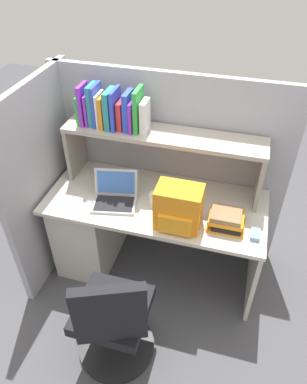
{
  "coord_description": "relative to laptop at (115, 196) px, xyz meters",
  "views": [
    {
      "loc": [
        0.53,
        -1.96,
        2.44
      ],
      "look_at": [
        0.0,
        -0.05,
        0.85
      ],
      "focal_mm": 34.11,
      "sensor_mm": 36.0,
      "label": 1
    }
  ],
  "objects": [
    {
      "name": "cubicle_partition_left",
      "position": [
        -0.57,
        0.03,
        -0.01
      ],
      "size": [
        0.05,
        1.06,
        1.55
      ],
      "primitive_type": "cube",
      "color": "#9E9EA8",
      "rests_on": "ground_plane"
    },
    {
      "name": "ground_plane",
      "position": [
        0.28,
        0.08,
        -0.78
      ],
      "size": [
        8.0,
        8.0,
        0.0
      ],
      "primitive_type": "plane",
      "color": "#4C4C51"
    },
    {
      "name": "reference_books_on_shelf",
      "position": [
        -0.09,
        0.28,
        0.53
      ],
      "size": [
        0.51,
        0.19,
        0.3
      ],
      "color": "green",
      "rests_on": "overhead_hutch"
    },
    {
      "name": "desk",
      "position": [
        -0.11,
        0.08,
        -0.38
      ],
      "size": [
        1.6,
        0.7,
        0.73
      ],
      "color": "beige",
      "rests_on": "ground_plane"
    },
    {
      "name": "office_chair",
      "position": [
        0.23,
        -0.74,
        -0.39
      ],
      "size": [
        0.53,
        0.55,
        0.93
      ],
      "rotation": [
        0.0,
        0.0,
        3.53
      ],
      "color": "black",
      "rests_on": "ground_plane"
    },
    {
      "name": "computer_mouse",
      "position": [
        1.0,
        -0.09,
        -0.03
      ],
      "size": [
        0.06,
        0.1,
        0.03
      ],
      "primitive_type": "cube",
      "rotation": [
        0.0,
        0.0,
        -0.0
      ],
      "color": "#7299C6",
      "rests_on": "desk"
    },
    {
      "name": "cubicle_partition_rear",
      "position": [
        0.28,
        0.46,
        -0.01
      ],
      "size": [
        1.84,
        0.05,
        1.55
      ],
      "primitive_type": "cube",
      "color": "#9E9EA8",
      "rests_on": "ground_plane"
    },
    {
      "name": "overhead_hutch",
      "position": [
        0.28,
        0.28,
        0.3
      ],
      "size": [
        1.44,
        0.28,
        0.45
      ],
      "color": "gray",
      "rests_on": "desk"
    },
    {
      "name": "laptop",
      "position": [
        0.0,
        0.0,
        0.0
      ],
      "size": [
        0.35,
        0.31,
        0.22
      ],
      "color": "#B7BABF",
      "rests_on": "desk"
    },
    {
      "name": "paper_cup",
      "position": [
        0.28,
        0.05,
        -0.01
      ],
      "size": [
        0.08,
        0.08,
        0.09
      ],
      "primitive_type": "cylinder",
      "color": "white",
      "rests_on": "desk"
    },
    {
      "name": "desk_book_stack",
      "position": [
        0.8,
        -0.04,
        0.01
      ],
      "size": [
        0.25,
        0.19,
        0.12
      ],
      "color": "orange",
      "rests_on": "desk"
    },
    {
      "name": "backpack",
      "position": [
        0.49,
        -0.11,
        0.1
      ],
      "size": [
        0.3,
        0.23,
        0.3
      ],
      "color": "orange",
      "rests_on": "desk"
    }
  ]
}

